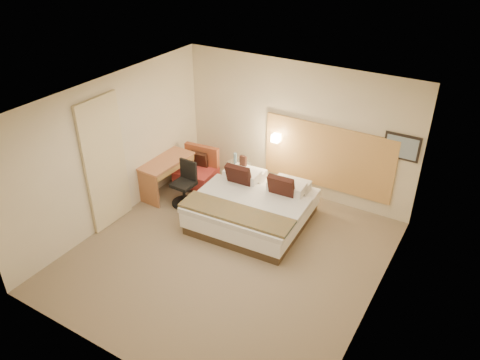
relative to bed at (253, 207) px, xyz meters
The scene contains 19 objects.
floor 1.13m from the bed, 83.10° to the right, with size 4.80×5.00×0.02m, color #7E6C55.
ceiling 2.63m from the bed, 83.10° to the right, with size 4.80×5.00×0.02m, color silver.
wall_back 1.78m from the bed, 84.84° to the left, with size 4.80×0.02×2.70m, color beige.
wall_front 3.73m from the bed, 87.92° to the right, with size 4.80×0.02×2.70m, color beige.
wall_left 2.72m from the bed, 154.81° to the right, with size 0.02×5.00×2.70m, color beige.
wall_right 2.94m from the bed, 22.89° to the right, with size 0.02×5.00×2.70m, color beige.
headboard_panel 1.74m from the bed, 59.30° to the left, with size 2.60×0.04×1.30m, color tan.
art_frame 2.83m from the bed, 33.22° to the left, with size 0.62×0.03×0.47m, color black.
art_canvas 2.82m from the bed, 32.84° to the left, with size 0.54×0.01×0.39m, color #778FA5.
lamp_arm 1.60m from the bed, 99.28° to the left, with size 0.02×0.02×0.12m, color white.
lamp_shade 1.55m from the bed, 99.70° to the left, with size 0.15×0.15×0.15m, color #FFEDC6.
curtain 2.75m from the bed, 149.34° to the right, with size 0.06×0.90×2.42m, color beige.
bottle_a 1.29m from the bed, 136.73° to the left, with size 0.07×0.07×0.22m, color #7EABC2.
menu_folder 1.12m from the bed, 130.68° to the left, with size 0.14×0.05×0.24m, color #3C1F18.
bed is the anchor object (origin of this frame).
lounge_chair 1.77m from the bed, 160.47° to the left, with size 0.83×0.75×0.81m.
side_table 1.13m from the bed, 134.86° to the left, with size 0.59×0.59×0.61m.
desk 2.00m from the bed, behind, with size 0.60×1.21×0.75m.
desk_chair 1.46m from the bed, behind, with size 0.51×0.51×0.89m.
Camera 1 is at (3.36, -5.20, 5.07)m, focal length 35.00 mm.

